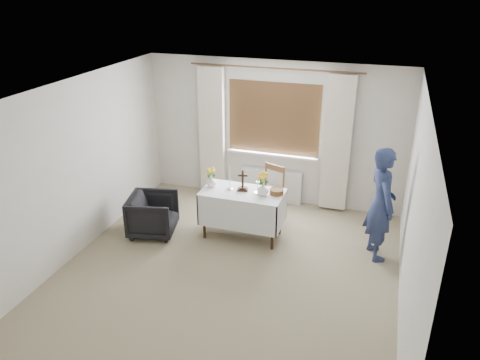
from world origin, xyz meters
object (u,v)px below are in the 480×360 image
altar_table (242,214)px  wooden_cross (243,180)px  armchair (153,215)px  flower_vase_right (263,189)px  wooden_chair (268,193)px  person (381,204)px  flower_vase_left (211,181)px

altar_table → wooden_cross: wooden_cross is taller
armchair → wooden_cross: wooden_cross is taller
armchair → flower_vase_right: bearing=-91.6°
wooden_chair → flower_vase_right: 0.82m
wooden_cross → person: bearing=-10.1°
wooden_cross → flower_vase_right: wooden_cross is taller
wooden_chair → wooden_cross: (-0.23, -0.66, 0.47)m
wooden_cross → flower_vase_left: size_ratio=2.00×
altar_table → wooden_cross: bearing=105.3°
person → flower_vase_right: 1.69m
flower_vase_left → flower_vase_right: 0.83m
wooden_cross → altar_table: bearing=-85.9°
armchair → flower_vase_left: size_ratio=4.27×
wooden_cross → wooden_chair: bearing=59.7°
person → wooden_cross: 2.02m
altar_table → person: 2.05m
wooden_chair → flower_vase_right: (0.10, -0.71, 0.40)m
armchair → wooden_chair: bearing=-69.3°
wooden_chair → flower_vase_right: bearing=-61.4°
altar_table → flower_vase_right: size_ratio=6.75×
flower_vase_left → flower_vase_right: bearing=-3.1°
wooden_chair → wooden_cross: 0.84m
altar_table → wooden_cross: size_ratio=3.70×
altar_table → armchair: bearing=-165.4°
armchair → flower_vase_left: flower_vase_left is taller
wooden_chair → armchair: size_ratio=1.28×
wooden_cross → flower_vase_right: 0.34m
person → wooden_chair: bearing=48.2°
altar_table → armchair: 1.40m
flower_vase_left → flower_vase_right: flower_vase_right is taller
person → flower_vase_right: person is taller
wooden_chair → armchair: 1.90m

